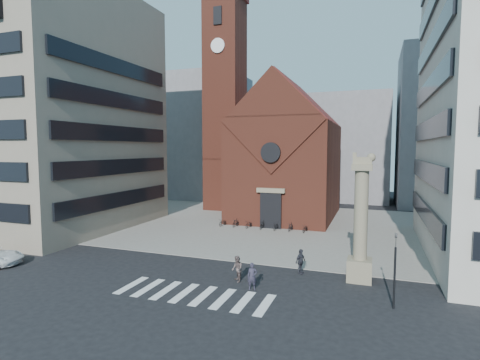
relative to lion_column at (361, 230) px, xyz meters
name	(u,v)px	position (x,y,z in m)	size (l,w,h in m)	color
ground	(206,278)	(-10.01, -3.00, -3.46)	(120.00, 120.00, 0.00)	black
piazza	(275,225)	(-10.01, 16.00, -3.43)	(46.00, 30.00, 0.05)	gray
zebra_crossing	(194,294)	(-9.46, -6.00, -3.45)	(10.20, 3.20, 0.01)	white
church	(288,156)	(-10.01, 22.04, 4.53)	(12.00, 16.65, 18.00)	brown
campanile	(225,101)	(-20.01, 25.00, 12.28)	(5.50, 5.50, 31.20)	brown
building_left	(51,112)	(-34.01, 7.00, 9.54)	(18.00, 20.00, 26.00)	gray
bg_block_left	(200,137)	(-30.01, 37.00, 7.54)	(16.00, 14.00, 22.00)	gray
bg_block_mid	(347,148)	(-4.01, 42.00, 5.54)	(14.00, 12.00, 18.00)	gray
bg_block_right	(455,128)	(11.99, 39.00, 8.54)	(16.00, 14.00, 24.00)	gray
lion_column	(361,230)	(0.00, 0.00, 0.00)	(1.63, 1.60, 8.68)	gray
traffic_light	(395,269)	(1.99, -4.00, -1.17)	(0.13, 0.16, 4.30)	black
pedestrian_0	(252,276)	(-6.33, -4.02, -2.60)	(0.63, 0.41, 1.72)	#2D293A
pedestrian_1	(237,269)	(-7.72, -3.02, -2.58)	(0.85, 0.66, 1.75)	#655451
pedestrian_2	(300,262)	(-4.02, 0.00, -2.56)	(1.05, 0.44, 1.79)	#2B2C34
scooter_0	(223,222)	(-15.54, 13.27, -3.01)	(0.53, 1.51, 0.80)	black
scooter_1	(236,223)	(-13.96, 13.27, -2.97)	(0.41, 1.47, 0.88)	black
scooter_2	(249,224)	(-12.38, 13.27, -3.01)	(0.53, 1.51, 0.80)	black
scooter_3	(262,225)	(-10.79, 13.27, -2.97)	(0.41, 1.47, 0.88)	black
scooter_4	(276,226)	(-9.21, 13.27, -3.01)	(0.53, 1.51, 0.80)	black
scooter_5	(291,227)	(-7.63, 13.27, -2.97)	(0.41, 1.47, 0.88)	black
scooter_6	(305,228)	(-6.04, 13.27, -3.01)	(0.53, 1.51, 0.80)	black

